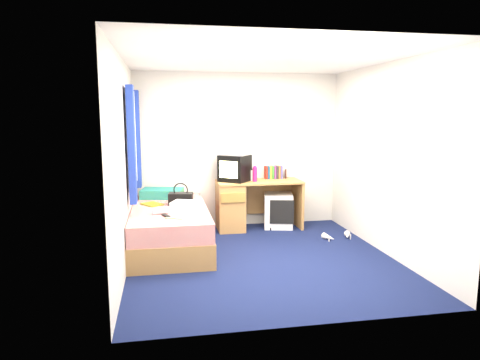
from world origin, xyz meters
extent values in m
plane|color=#0C1438|center=(0.00, 0.00, 0.00)|extent=(3.40, 3.40, 0.00)
plane|color=white|center=(0.00, 0.00, 2.40)|extent=(3.40, 3.40, 0.00)
plane|color=silver|center=(0.00, 1.70, 1.20)|extent=(3.20, 0.00, 3.20)
plane|color=silver|center=(0.00, -1.70, 1.20)|extent=(3.20, 0.00, 3.20)
plane|color=silver|center=(-1.60, 0.00, 1.20)|extent=(0.00, 3.40, 3.40)
plane|color=silver|center=(1.60, 0.00, 1.20)|extent=(0.00, 3.40, 3.40)
cube|color=#B7864C|center=(-1.10, 0.70, 0.15)|extent=(1.00, 2.00, 0.30)
cube|color=olive|center=(-0.60, 0.30, 0.16)|extent=(0.02, 0.70, 0.18)
cube|color=white|center=(-1.10, 0.70, 0.42)|extent=(0.98, 1.98, 0.24)
cube|color=#175D97|center=(-1.19, 1.40, 0.60)|extent=(0.66, 0.49, 0.13)
cube|color=#B7864C|center=(0.28, 1.42, 0.73)|extent=(1.30, 0.55, 0.03)
cube|color=#B7864C|center=(-0.17, 1.42, 0.36)|extent=(0.40, 0.52, 0.72)
cube|color=#B7864C|center=(0.91, 1.42, 0.36)|extent=(0.04, 0.52, 0.72)
cube|color=#B7864C|center=(0.53, 1.67, 0.45)|extent=(0.78, 0.03, 0.55)
cube|color=white|center=(0.59, 1.44, 0.27)|extent=(0.51, 0.51, 0.54)
cube|color=black|center=(-0.10, 1.44, 0.95)|extent=(0.55, 0.54, 0.40)
cube|color=#E6E191|center=(-0.21, 1.29, 0.95)|extent=(0.25, 0.20, 0.25)
cube|color=silver|center=(-0.10, 1.44, 1.19)|extent=(0.48, 0.46, 0.07)
cube|color=maroon|center=(0.43, 1.60, 0.85)|extent=(0.03, 0.13, 0.20)
cube|color=navy|center=(0.46, 1.60, 0.85)|extent=(0.03, 0.13, 0.20)
cube|color=gold|center=(0.50, 1.60, 0.85)|extent=(0.03, 0.13, 0.20)
cube|color=#337F33|center=(0.53, 1.60, 0.85)|extent=(0.03, 0.13, 0.20)
cube|color=#7F337F|center=(0.57, 1.60, 0.85)|extent=(0.03, 0.13, 0.20)
cube|color=#262626|center=(0.60, 1.60, 0.85)|extent=(0.03, 0.13, 0.20)
cube|color=#B26633|center=(0.64, 1.60, 0.85)|extent=(0.03, 0.13, 0.20)
cube|color=#4C4C99|center=(0.67, 1.60, 0.85)|extent=(0.03, 0.13, 0.20)
cube|color=black|center=(0.76, 1.62, 0.82)|extent=(0.06, 0.12, 0.14)
cylinder|color=#BF1B67|center=(0.20, 1.36, 0.86)|extent=(0.07, 0.07, 0.21)
cylinder|color=white|center=(0.17, 1.44, 0.83)|extent=(0.06, 0.06, 0.17)
cube|color=black|center=(-0.94, 0.86, 0.62)|extent=(0.35, 0.23, 0.16)
torus|color=black|center=(-0.94, 0.86, 0.74)|extent=(0.20, 0.05, 0.20)
cube|color=silver|center=(-0.90, 0.51, 0.60)|extent=(0.41, 0.38, 0.11)
cube|color=yellow|center=(-1.33, 0.91, 0.55)|extent=(0.33, 0.35, 0.01)
cylinder|color=silver|center=(-1.22, 0.34, 0.58)|extent=(0.21, 0.14, 0.07)
cube|color=gold|center=(-1.05, 0.07, 0.55)|extent=(0.23, 0.14, 0.01)
cube|color=black|center=(-1.15, 0.20, 0.55)|extent=(0.11, 0.17, 0.02)
cube|color=silver|center=(-1.58, 0.90, 1.45)|extent=(0.02, 0.90, 1.10)
cube|color=white|center=(-1.57, 0.90, 2.04)|extent=(0.06, 1.06, 0.08)
cube|color=white|center=(-1.57, 0.90, 0.86)|extent=(0.06, 1.06, 0.08)
cube|color=navy|center=(-1.53, 0.31, 1.40)|extent=(0.08, 0.24, 1.40)
cube|color=navy|center=(-1.53, 1.49, 1.40)|extent=(0.08, 0.24, 1.40)
cone|color=white|center=(1.11, 0.61, 0.04)|extent=(0.16, 0.24, 0.09)
cone|color=white|center=(1.41, 0.65, 0.04)|extent=(0.17, 0.24, 0.09)
camera|label=1|loc=(-1.16, -4.92, 1.77)|focal=32.00mm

